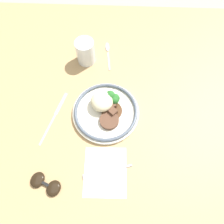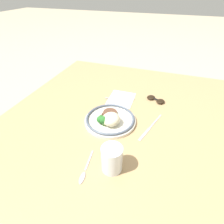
# 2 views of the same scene
# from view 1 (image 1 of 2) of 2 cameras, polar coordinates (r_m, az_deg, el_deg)

# --- Properties ---
(ground_plane) EXTENTS (8.00, 8.00, 0.00)m
(ground_plane) POSITION_cam_1_polar(r_m,az_deg,el_deg) (0.86, -4.10, -4.45)
(ground_plane) COLOR tan
(dining_table) EXTENTS (1.28, 1.18, 0.04)m
(dining_table) POSITION_cam_1_polar(r_m,az_deg,el_deg) (0.84, -4.19, -3.96)
(dining_table) COLOR tan
(dining_table) RESTS_ON ground
(napkin) EXTENTS (0.17, 0.15, 0.00)m
(napkin) POSITION_cam_1_polar(r_m,az_deg,el_deg) (0.77, -1.79, -15.36)
(napkin) COLOR white
(napkin) RESTS_ON dining_table
(plate) EXTENTS (0.25, 0.25, 0.07)m
(plate) POSITION_cam_1_polar(r_m,az_deg,el_deg) (0.82, -1.61, 0.66)
(plate) COLOR silver
(plate) RESTS_ON dining_table
(juice_glass) EXTENTS (0.08, 0.08, 0.11)m
(juice_glass) POSITION_cam_1_polar(r_m,az_deg,el_deg) (0.94, -6.90, 15.07)
(juice_glass) COLOR orange
(juice_glass) RESTS_ON dining_table
(fork) EXTENTS (0.06, 0.17, 0.00)m
(fork) POSITION_cam_1_polar(r_m,az_deg,el_deg) (0.77, -2.38, -15.45)
(fork) COLOR #ADADB2
(fork) RESTS_ON napkin
(knife) EXTENTS (0.22, 0.08, 0.00)m
(knife) POSITION_cam_1_polar(r_m,az_deg,el_deg) (0.86, -14.72, -1.00)
(knife) COLOR #ADADB2
(knife) RESTS_ON dining_table
(spoon) EXTENTS (0.15, 0.03, 0.01)m
(spoon) POSITION_cam_1_polar(r_m,az_deg,el_deg) (1.00, -1.14, 15.80)
(spoon) COLOR #ADADB2
(spoon) RESTS_ON dining_table
(sunglasses) EXTENTS (0.09, 0.12, 0.02)m
(sunglasses) POSITION_cam_1_polar(r_m,az_deg,el_deg) (0.79, -16.97, -17.54)
(sunglasses) COLOR black
(sunglasses) RESTS_ON dining_table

